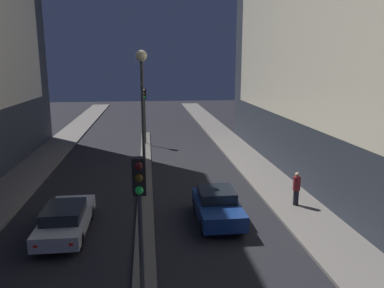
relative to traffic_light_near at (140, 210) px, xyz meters
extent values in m
cube|color=#56544F|center=(0.00, 13.57, -3.61)|extent=(0.81, 31.85, 0.12)
cylinder|color=#383838|center=(0.00, 0.03, -1.57)|extent=(0.12, 0.12, 3.95)
cube|color=black|center=(0.00, 0.03, 0.85)|extent=(0.32, 0.28, 0.90)
sphere|color=#4C0F0F|center=(0.00, -0.15, 1.15)|extent=(0.20, 0.20, 0.20)
sphere|color=#4C380A|center=(0.00, -0.15, 0.85)|extent=(0.20, 0.20, 0.20)
sphere|color=#1EEA4C|center=(0.00, -0.15, 0.55)|extent=(0.20, 0.20, 0.20)
cylinder|color=#383838|center=(0.00, 24.21, -1.57)|extent=(0.12, 0.12, 3.95)
cube|color=black|center=(0.00, 24.21, 0.85)|extent=(0.32, 0.28, 0.90)
sphere|color=#4C0F0F|center=(0.00, 24.03, 1.15)|extent=(0.20, 0.20, 0.20)
sphere|color=#4C380A|center=(0.00, 24.03, 0.85)|extent=(0.20, 0.20, 0.20)
sphere|color=#1EEA4C|center=(0.00, 24.03, 0.55)|extent=(0.20, 0.20, 0.20)
cylinder|color=#383838|center=(0.00, 10.69, 0.06)|extent=(0.16, 0.16, 7.20)
sphere|color=#F9EAB2|center=(0.00, 10.69, 3.83)|extent=(0.57, 0.57, 0.57)
cube|color=#B2B2B7|center=(-3.30, 6.73, -3.06)|extent=(1.81, 4.61, 0.58)
cube|color=black|center=(-3.30, 6.39, -2.53)|extent=(1.54, 2.08, 0.48)
cube|color=red|center=(-3.94, 4.43, -3.03)|extent=(0.14, 0.04, 0.10)
cube|color=red|center=(-2.67, 4.43, -3.03)|extent=(0.14, 0.04, 0.10)
cylinder|color=black|center=(-4.10, 8.16, -3.34)|extent=(0.22, 0.64, 0.64)
cylinder|color=black|center=(-2.51, 8.16, -3.34)|extent=(0.22, 0.64, 0.64)
cylinder|color=black|center=(-4.10, 5.30, -3.34)|extent=(0.22, 0.64, 0.64)
cylinder|color=black|center=(-2.51, 5.30, -3.34)|extent=(0.22, 0.64, 0.64)
cube|color=navy|center=(3.30, 7.20, -3.01)|extent=(1.88, 4.02, 0.67)
cube|color=black|center=(3.30, 7.50, -2.44)|extent=(1.60, 1.81, 0.47)
cube|color=red|center=(2.65, 9.21, -2.98)|extent=(0.14, 0.04, 0.10)
cube|color=red|center=(3.96, 9.21, -2.98)|extent=(0.14, 0.04, 0.10)
cylinder|color=black|center=(2.47, 8.45, -3.34)|extent=(0.22, 0.64, 0.64)
cylinder|color=black|center=(4.14, 8.45, -3.34)|extent=(0.22, 0.64, 0.64)
cylinder|color=black|center=(2.47, 5.95, -3.34)|extent=(0.22, 0.64, 0.64)
cylinder|color=black|center=(4.14, 5.95, -3.34)|extent=(0.22, 0.64, 0.64)
cylinder|color=black|center=(7.55, 8.44, -3.14)|extent=(0.27, 0.27, 0.78)
cylinder|color=maroon|center=(7.55, 8.44, -2.40)|extent=(0.36, 0.36, 0.70)
sphere|color=beige|center=(7.55, 8.44, -1.94)|extent=(0.23, 0.23, 0.23)
camera|label=1|loc=(0.24, -8.61, 3.50)|focal=35.00mm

